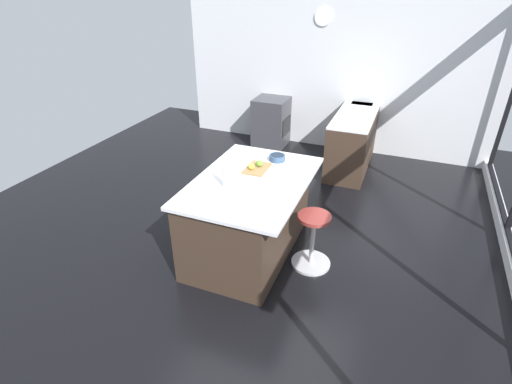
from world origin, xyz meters
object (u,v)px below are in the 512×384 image
Objects in this scene: apple_green at (259,163)px; oven_range at (271,122)px; stool_by_window at (312,242)px; water_bottle at (225,176)px; cutting_board at (257,168)px; apple_yellow at (252,166)px; fruit_bowl at (277,157)px; kitchen_island at (248,215)px.

oven_range is at bearing -162.76° from apple_green.
stool_by_window is 2.07× the size of water_bottle.
cutting_board is at bearing -108.97° from stool_by_window.
cutting_board is 0.55m from water_bottle.
apple_green is at bearing 164.09° from water_bottle.
oven_range reaches higher than stool_by_window.
water_bottle reaches higher than apple_green.
apple_yellow is at bearing -32.86° from cutting_board.
water_bottle is at bearing -15.91° from apple_green.
cutting_board is 4.69× the size of apple_green.
stool_by_window is 1.08m from apple_yellow.
water_bottle is (0.45, -0.10, 0.07)m from apple_yellow.
apple_yellow reaches higher than fruit_bowl.
kitchen_island is 4.74× the size of cutting_board.
water_bottle is (0.25, -0.14, 0.59)m from kitchen_island.
fruit_bowl is at bearing 21.17° from oven_range.
water_bottle is (0.26, -0.91, 0.76)m from stool_by_window.
kitchen_island is 0.56m from apple_yellow.
oven_range is 2.46× the size of cutting_board.
apple_green is (-0.04, 0.01, 0.05)m from cutting_board.
oven_range is 3.34m from kitchen_island.
apple_yellow is 0.23× the size of water_bottle.
cutting_board reaches higher than stool_by_window.
apple_yellow reaches higher than kitchen_island.
apple_green is 0.58m from water_bottle.
stool_by_window is 8.43× the size of apple_green.
apple_green is at bearing 151.93° from apple_yellow.
apple_yellow reaches higher than cutting_board.
fruit_bowl is (-0.57, -0.63, 0.67)m from stool_by_window.
oven_range is at bearing -164.59° from kitchen_island.
kitchen_island is 5.46× the size of water_bottle.
kitchen_island is at bearing 10.65° from apple_yellow.
oven_range is at bearing -164.28° from apple_yellow.
fruit_bowl is at bearing 156.52° from apple_green.
cutting_board is 4.96× the size of apple_yellow.
kitchen_island is 8.94× the size of fruit_bowl.
water_bottle is at bearing -18.48° from fruit_bowl.
kitchen_island is at bearing -0.78° from cutting_board.
kitchen_island is at bearing -13.22° from fruit_bowl.
stool_by_window is at bearing 105.74° from water_bottle.
cutting_board is at bearing 16.79° from oven_range.
apple_yellow reaches higher than oven_range.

